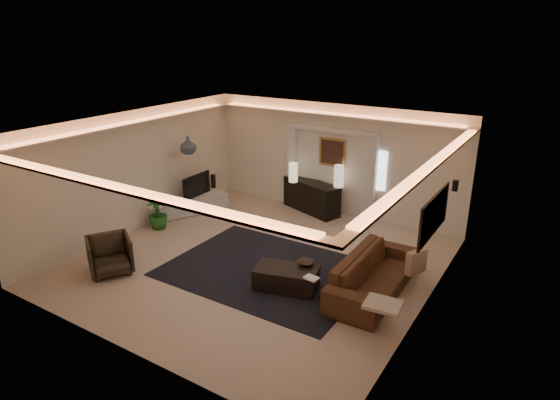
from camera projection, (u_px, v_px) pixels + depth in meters
The scene contains 33 objects.
floor at pixel (257, 262), 10.14m from camera, with size 7.00×7.00×0.00m, color #C4AB93.
ceiling at pixel (255, 126), 9.15m from camera, with size 7.00×7.00×0.00m, color white.
wall_back at pixel (332, 159), 12.44m from camera, with size 7.00×7.00×0.00m, color #F0E5CF.
wall_front at pixel (117, 266), 6.86m from camera, with size 7.00×7.00×0.00m, color #F0E5CF.
wall_left at pixel (136, 171), 11.40m from camera, with size 7.00×7.00×0.00m, color #F0E5CF.
wall_right at pixel (429, 235), 7.90m from camera, with size 7.00×7.00×0.00m, color #F0E5CF.
cove_soffit at pixel (255, 141), 9.25m from camera, with size 7.00×7.00×0.04m, color silver.
daylight_slit at pixel (381, 171), 11.78m from camera, with size 0.25×0.03×1.00m, color white.
area_rug at pixel (268, 270), 9.78m from camera, with size 4.00×3.00×0.01m, color black.
pilaster_left at pixel (293, 167), 13.05m from camera, with size 0.22×0.20×2.20m, color silver.
pilaster_right at pixel (372, 180), 11.90m from camera, with size 0.22×0.20×2.20m, color silver.
alcove_header at pixel (332, 130), 12.08m from camera, with size 2.52×0.20×0.12m, color silver.
painting_frame at pixel (332, 152), 12.34m from camera, with size 0.74×0.04×0.74m, color tan.
painting_canvas at pixel (332, 152), 12.32m from camera, with size 0.62×0.02×0.62m, color #4C2D1E.
art_panel_frame at pixel (434, 215), 8.07m from camera, with size 0.04×1.64×0.74m, color black.
art_panel_gold at pixel (433, 215), 8.08m from camera, with size 0.02×1.50×0.62m, color tan.
wall_sconce at pixel (455, 186), 9.63m from camera, with size 0.12×0.12×0.22m, color black.
wall_niche at pixel (178, 152), 12.41m from camera, with size 0.10×0.55×0.04m, color silver.
console at pixel (311, 197), 12.83m from camera, with size 1.71×0.53×0.86m, color black.
lamp_left at pixel (293, 172), 12.60m from camera, with size 0.23×0.23×0.52m, color #FFF2B6.
lamp_right at pixel (339, 177), 12.20m from camera, with size 0.25×0.25×0.57m, color beige.
media_ledge at pixel (187, 206), 12.68m from camera, with size 0.55×2.19×0.41m, color silver.
tv at pixel (194, 184), 12.73m from camera, with size 0.14×1.05×0.60m, color black.
figurine at pixel (213, 180), 13.41m from camera, with size 0.14×0.14×0.38m, color black.
ginger_jar at pixel (188, 145), 12.02m from camera, with size 0.42×0.42×0.44m, color #424A56.
plant at pixel (158, 213), 11.69m from camera, with size 0.46×0.46×0.82m, color #25641D.
sofa at pixel (374, 274), 8.86m from camera, with size 0.98×2.51×0.73m, color black.
throw_blanket at pixel (383, 305), 7.56m from camera, with size 0.57×0.47×0.06m, color white.
throw_pillow at pixel (416, 262), 8.94m from camera, with size 0.14×0.45×0.45m, color tan.
coffee_table at pixel (286, 279), 9.04m from camera, with size 1.18×0.64×0.44m, color black.
bowl at pixel (306, 263), 9.10m from camera, with size 0.31×0.31×0.08m, color #32251B.
magazine at pixel (311, 279), 8.59m from camera, with size 0.26×0.19×0.03m, color white.
armchair at pixel (110, 255), 9.59m from camera, with size 0.81×0.84×0.76m, color black.
Camera 1 is at (5.24, -7.44, 4.68)m, focal length 30.61 mm.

